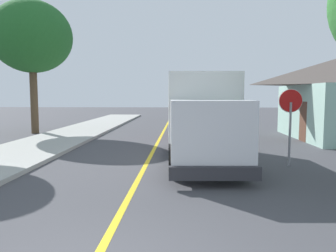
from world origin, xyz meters
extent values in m
cube|color=gold|center=(0.00, 10.00, 0.00)|extent=(0.16, 56.00, 0.01)
cube|color=silver|center=(1.92, 8.92, 1.90)|extent=(2.62, 5.10, 2.60)
cube|color=silver|center=(2.08, 5.43, 1.45)|extent=(2.37, 2.10, 1.70)
cube|color=#1E2D3D|center=(2.12, 4.53, 1.82)|extent=(2.04, 0.17, 0.75)
cube|color=#2D2D33|center=(2.13, 4.35, 0.42)|extent=(2.41, 0.31, 0.36)
cylinder|color=black|center=(3.12, 5.67, 0.50)|extent=(0.34, 1.01, 1.00)
cylinder|color=black|center=(1.02, 5.58, 0.50)|extent=(0.34, 1.01, 1.00)
cylinder|color=black|center=(2.92, 10.22, 0.50)|extent=(0.34, 1.01, 1.00)
cylinder|color=black|center=(0.82, 10.13, 0.50)|extent=(0.34, 1.01, 1.00)
cube|color=maroon|center=(2.31, 14.73, 0.65)|extent=(1.93, 4.45, 0.76)
cube|color=#1E2D3D|center=(2.32, 14.88, 1.35)|extent=(1.64, 1.85, 0.64)
cylinder|color=black|center=(3.06, 13.30, 0.32)|extent=(0.24, 0.65, 0.64)
cylinder|color=black|center=(1.48, 13.34, 0.32)|extent=(0.24, 0.65, 0.64)
cylinder|color=black|center=(3.14, 16.11, 0.32)|extent=(0.24, 0.65, 0.64)
cylinder|color=black|center=(1.57, 16.16, 0.32)|extent=(0.24, 0.65, 0.64)
cube|color=silver|center=(2.58, 22.20, 0.65)|extent=(1.82, 4.41, 0.76)
cube|color=#1E2D3D|center=(2.58, 22.35, 1.35)|extent=(1.59, 1.81, 0.64)
cylinder|color=black|center=(3.36, 20.79, 0.32)|extent=(0.22, 0.64, 0.64)
cylinder|color=black|center=(1.78, 20.80, 0.32)|extent=(0.22, 0.64, 0.64)
cylinder|color=black|center=(3.38, 23.60, 0.32)|extent=(0.22, 0.64, 0.64)
cylinder|color=black|center=(1.80, 23.61, 0.32)|extent=(0.22, 0.64, 0.64)
cube|color=#4C564C|center=(2.00, 29.02, 0.65)|extent=(2.00, 4.48, 0.76)
cube|color=#1E2D3D|center=(2.00, 29.17, 1.35)|extent=(1.66, 1.87, 0.64)
cylinder|color=black|center=(2.85, 27.65, 0.32)|extent=(0.25, 0.65, 0.64)
cylinder|color=black|center=(1.28, 27.58, 0.32)|extent=(0.25, 0.65, 0.64)
cylinder|color=black|center=(2.73, 30.46, 0.32)|extent=(0.25, 0.65, 0.64)
cylinder|color=black|center=(1.15, 30.39, 0.32)|extent=(0.25, 0.65, 0.64)
cylinder|color=gray|center=(4.96, 7.25, 1.10)|extent=(0.08, 0.08, 2.20)
cylinder|color=red|center=(4.96, 7.28, 2.25)|extent=(0.76, 0.03, 0.76)
cylinder|color=white|center=(4.96, 7.30, 2.25)|extent=(0.80, 0.02, 0.80)
cube|color=brown|center=(7.67, 13.48, 1.05)|extent=(0.10, 1.00, 2.10)
cylinder|color=brown|center=(-8.12, 16.34, 1.98)|extent=(0.46, 0.46, 3.95)
ellipsoid|color=#236028|center=(-8.12, 16.34, 6.06)|extent=(4.95, 4.95, 4.46)
camera|label=1|loc=(1.29, -4.07, 2.45)|focal=35.08mm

